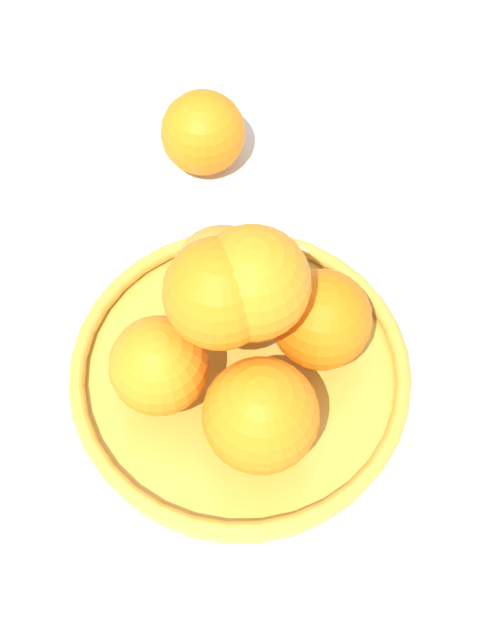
{
  "coord_description": "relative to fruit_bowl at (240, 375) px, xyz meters",
  "views": [
    {
      "loc": [
        -0.24,
        -0.19,
        0.65
      ],
      "look_at": [
        0.0,
        0.0,
        0.1
      ],
      "focal_mm": 50.0,
      "sensor_mm": 36.0,
      "label": 1
    }
  ],
  "objects": [
    {
      "name": "ground_plane",
      "position": [
        0.0,
        0.0,
        -0.02
      ],
      "size": [
        4.0,
        4.0,
        0.0
      ],
      "primitive_type": "plane",
      "color": "beige"
    },
    {
      "name": "fruit_bowl",
      "position": [
        0.0,
        0.0,
        0.0
      ],
      "size": [
        0.27,
        0.27,
        0.03
      ],
      "color": "gold",
      "rests_on": "ground_plane"
    },
    {
      "name": "orange_pile",
      "position": [
        0.0,
        -0.0,
        0.08
      ],
      "size": [
        0.18,
        0.18,
        0.14
      ],
      "color": "orange",
      "rests_on": "fruit_bowl"
    },
    {
      "name": "stray_orange",
      "position": [
        0.16,
        0.17,
        0.02
      ],
      "size": [
        0.08,
        0.08,
        0.08
      ],
      "primitive_type": "sphere",
      "color": "orange",
      "rests_on": "ground_plane"
    }
  ]
}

